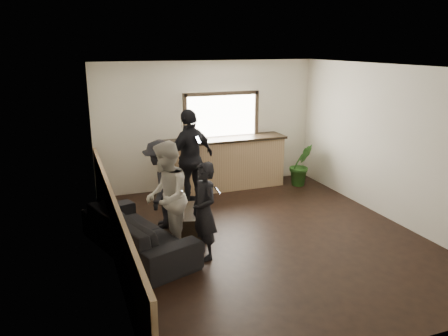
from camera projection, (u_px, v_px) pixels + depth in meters
name	position (u px, v px, depth m)	size (l,w,h in m)	color
ground	(265.00, 237.00, 7.37)	(5.00, 6.00, 0.01)	black
room_shell	(224.00, 156.00, 6.72)	(5.01, 6.01, 2.80)	silver
bar_counter	(225.00, 160.00, 9.72)	(2.70, 0.68, 2.13)	tan
sofa	(138.00, 231.00, 6.78)	(2.26, 0.89, 0.66)	black
coffee_table	(190.00, 222.00, 7.45)	(0.52, 0.94, 0.42)	black
cup_a	(183.00, 204.00, 7.56)	(0.13, 0.13, 0.10)	silver
cup_b	(198.00, 210.00, 7.30)	(0.10, 0.10, 0.09)	silver
potted_plant	(301.00, 165.00, 9.94)	(0.53, 0.43, 0.97)	#2D6623
person_a	(204.00, 211.00, 6.48)	(0.49, 0.59, 1.49)	black
person_b	(166.00, 197.00, 6.69)	(0.90, 1.01, 1.74)	beige
person_c	(161.00, 184.00, 7.59)	(0.88, 1.15, 1.57)	black
person_d	(191.00, 159.00, 8.54)	(1.23, 0.94, 1.95)	black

